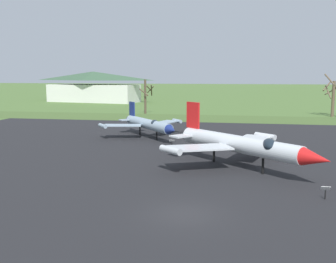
{
  "coord_description": "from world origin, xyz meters",
  "views": [
    {
      "loc": [
        2.95,
        -21.71,
        8.09
      ],
      "look_at": [
        -3.55,
        14.53,
        2.68
      ],
      "focal_mm": 41.99,
      "sensor_mm": 36.0,
      "label": 1
    }
  ],
  "objects_px": {
    "jet_fighter_front_left": "(148,124)",
    "info_placard_front_left": "(172,143)",
    "info_placard_front_right": "(325,191)",
    "visitor_building": "(93,87)",
    "jet_fighter_front_right": "(241,144)"
  },
  "relations": [
    {
      "from": "info_placard_front_left",
      "to": "visitor_building",
      "type": "relative_size",
      "value": 0.03
    },
    {
      "from": "info_placard_front_right",
      "to": "visitor_building",
      "type": "xyz_separation_m",
      "value": [
        -47.23,
        83.03,
        3.68
      ]
    },
    {
      "from": "info_placard_front_left",
      "to": "visitor_building",
      "type": "xyz_separation_m",
      "value": [
        -34.52,
        67.45,
        3.63
      ]
    },
    {
      "from": "jet_fighter_front_right",
      "to": "visitor_building",
      "type": "height_order",
      "value": "visitor_building"
    },
    {
      "from": "info_placard_front_right",
      "to": "visitor_building",
      "type": "height_order",
      "value": "visitor_building"
    },
    {
      "from": "jet_fighter_front_right",
      "to": "info_placard_front_right",
      "type": "bearing_deg",
      "value": -54.54
    },
    {
      "from": "jet_fighter_front_left",
      "to": "info_placard_front_right",
      "type": "distance_m",
      "value": 27.74
    },
    {
      "from": "info_placard_front_left",
      "to": "jet_fighter_front_right",
      "type": "xyz_separation_m",
      "value": [
        7.3,
        -7.99,
        1.52
      ]
    },
    {
      "from": "jet_fighter_front_left",
      "to": "info_placard_front_right",
      "type": "relative_size",
      "value": 12.14
    },
    {
      "from": "info_placard_front_right",
      "to": "info_placard_front_left",
      "type": "bearing_deg",
      "value": 129.21
    },
    {
      "from": "info_placard_front_left",
      "to": "info_placard_front_right",
      "type": "bearing_deg",
      "value": -50.79
    },
    {
      "from": "info_placard_front_right",
      "to": "visitor_building",
      "type": "relative_size",
      "value": 0.03
    },
    {
      "from": "jet_fighter_front_left",
      "to": "visitor_building",
      "type": "bearing_deg",
      "value": 116.48
    },
    {
      "from": "jet_fighter_front_right",
      "to": "visitor_building",
      "type": "relative_size",
      "value": 0.46
    },
    {
      "from": "jet_fighter_front_left",
      "to": "info_placard_front_left",
      "type": "distance_m",
      "value": 7.74
    }
  ]
}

